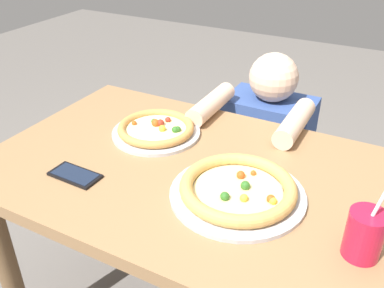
{
  "coord_description": "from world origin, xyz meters",
  "views": [
    {
      "loc": [
        0.49,
        -0.92,
        1.44
      ],
      "look_at": [
        -0.04,
        0.08,
        0.78
      ],
      "focal_mm": 39.45,
      "sensor_mm": 36.0,
      "label": 1
    }
  ],
  "objects_px": {
    "pizza_near": "(238,190)",
    "diner_seated": "(264,165)",
    "drink_cup_colored": "(365,234)",
    "cell_phone": "(75,175)",
    "pizza_far": "(156,129)"
  },
  "relations": [
    {
      "from": "pizza_near",
      "to": "diner_seated",
      "type": "distance_m",
      "value": 0.74
    },
    {
      "from": "drink_cup_colored",
      "to": "cell_phone",
      "type": "bearing_deg",
      "value": -175.19
    },
    {
      "from": "pizza_near",
      "to": "pizza_far",
      "type": "height_order",
      "value": "pizza_near"
    },
    {
      "from": "pizza_far",
      "to": "cell_phone",
      "type": "xyz_separation_m",
      "value": [
        -0.07,
        -0.32,
        -0.01
      ]
    },
    {
      "from": "pizza_near",
      "to": "diner_seated",
      "type": "height_order",
      "value": "diner_seated"
    },
    {
      "from": "drink_cup_colored",
      "to": "diner_seated",
      "type": "height_order",
      "value": "drink_cup_colored"
    },
    {
      "from": "pizza_far",
      "to": "drink_cup_colored",
      "type": "xyz_separation_m",
      "value": [
        0.7,
        -0.26,
        0.04
      ]
    },
    {
      "from": "pizza_near",
      "to": "diner_seated",
      "type": "bearing_deg",
      "value": 101.21
    },
    {
      "from": "drink_cup_colored",
      "to": "diner_seated",
      "type": "distance_m",
      "value": 0.92
    },
    {
      "from": "pizza_near",
      "to": "cell_phone",
      "type": "xyz_separation_m",
      "value": [
        -0.45,
        -0.13,
        -0.02
      ]
    },
    {
      "from": "pizza_near",
      "to": "drink_cup_colored",
      "type": "height_order",
      "value": "drink_cup_colored"
    },
    {
      "from": "drink_cup_colored",
      "to": "pizza_near",
      "type": "bearing_deg",
      "value": 168.27
    },
    {
      "from": "diner_seated",
      "to": "drink_cup_colored",
      "type": "bearing_deg",
      "value": -57.64
    },
    {
      "from": "pizza_near",
      "to": "pizza_far",
      "type": "distance_m",
      "value": 0.42
    },
    {
      "from": "pizza_far",
      "to": "diner_seated",
      "type": "relative_size",
      "value": 0.32
    }
  ]
}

